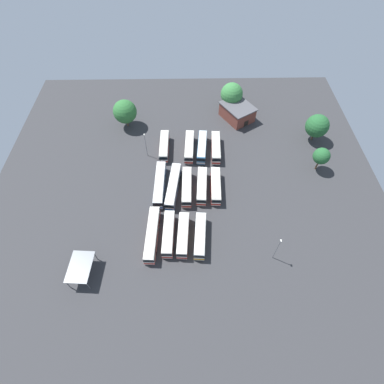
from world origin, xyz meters
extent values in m
plane|color=#333335|center=(0.00, 0.00, 0.00)|extent=(109.72, 109.72, 0.00)
cube|color=silver|center=(-15.61, -6.91, 1.79)|extent=(11.34, 2.59, 2.97)
cube|color=beige|center=(-15.61, -6.91, 3.34)|extent=(10.88, 2.39, 0.14)
cube|color=black|center=(-15.61, -6.91, 2.26)|extent=(11.40, 2.63, 0.95)
cube|color=red|center=(-15.61, -6.91, 0.95)|extent=(11.40, 2.63, 0.59)
cube|color=black|center=(-9.93, -6.95, 2.36)|extent=(0.08, 2.06, 1.09)
cylinder|color=black|center=(-12.09, -5.78, 0.50)|extent=(1.00, 0.31, 1.00)
cylinder|color=black|center=(-12.10, -8.09, 0.50)|extent=(1.00, 0.31, 1.00)
cylinder|color=black|center=(-19.11, -5.73, 0.50)|extent=(1.00, 0.31, 1.00)
cylinder|color=black|center=(-19.12, -8.04, 0.50)|extent=(1.00, 0.31, 1.00)
cube|color=silver|center=(-15.21, 0.79, 1.79)|extent=(11.77, 3.08, 2.97)
cube|color=beige|center=(-15.21, 0.79, 3.34)|extent=(11.29, 2.85, 0.14)
cube|color=black|center=(-15.21, 0.79, 2.26)|extent=(11.83, 3.12, 0.95)
cube|color=red|center=(-15.21, 0.79, 0.95)|extent=(11.83, 3.12, 0.59)
cube|color=black|center=(-9.38, 0.51, 2.36)|extent=(0.16, 2.06, 1.09)
cylinder|color=black|center=(-11.55, 1.77, 0.50)|extent=(1.01, 0.35, 1.00)
cylinder|color=black|center=(-11.66, -0.54, 0.50)|extent=(1.01, 0.35, 1.00)
cylinder|color=black|center=(-18.77, 2.12, 0.50)|extent=(1.01, 0.35, 1.00)
cylinder|color=black|center=(-18.88, -0.18, 0.50)|extent=(1.01, 0.35, 1.00)
cube|color=teal|center=(-15.07, 4.66, 1.79)|extent=(12.02, 3.57, 2.97)
cube|color=beige|center=(-15.07, 4.66, 3.34)|extent=(11.53, 3.33, 0.14)
cube|color=black|center=(-15.07, 4.66, 2.26)|extent=(12.09, 3.61, 0.95)
cube|color=silver|center=(-15.07, 4.66, 0.95)|extent=(12.09, 3.61, 0.59)
cube|color=black|center=(-9.16, 4.12, 2.36)|extent=(0.25, 2.05, 1.09)
cylinder|color=black|center=(-11.31, 5.48, 0.50)|extent=(1.02, 0.39, 1.00)
cylinder|color=black|center=(-11.52, 3.18, 0.50)|extent=(1.02, 0.39, 1.00)
cylinder|color=black|center=(-18.63, 6.14, 0.50)|extent=(1.02, 0.39, 1.00)
cylinder|color=black|center=(-18.83, 3.85, 0.50)|extent=(1.02, 0.39, 1.00)
cube|color=silver|center=(-14.80, 8.87, 1.79)|extent=(11.57, 2.98, 2.97)
cube|color=beige|center=(-14.80, 8.87, 3.34)|extent=(11.10, 2.76, 0.14)
cube|color=black|center=(-14.80, 8.87, 2.26)|extent=(11.63, 3.02, 0.95)
cube|color=red|center=(-14.80, 8.87, 0.95)|extent=(11.63, 3.02, 0.59)
cube|color=black|center=(-9.05, 8.63, 2.36)|extent=(0.15, 2.06, 1.09)
cylinder|color=black|center=(-11.19, 9.88, 0.50)|extent=(1.01, 0.34, 1.00)
cylinder|color=black|center=(-11.29, 7.57, 0.50)|extent=(1.01, 0.34, 1.00)
cylinder|color=black|center=(-18.30, 10.17, 0.50)|extent=(1.01, 0.34, 1.00)
cylinder|color=black|center=(-18.40, 7.87, 0.50)|extent=(1.01, 0.34, 1.00)
cube|color=silver|center=(-0.71, -7.57, 1.79)|extent=(14.49, 2.88, 2.97)
cube|color=beige|center=(-0.71, -7.57, 3.34)|extent=(13.91, 2.66, 0.14)
cube|color=black|center=(-0.71, -7.57, 2.26)|extent=(14.56, 2.92, 0.95)
cube|color=#1E56A8|center=(-0.71, -7.57, 0.95)|extent=(14.56, 2.92, 0.59)
cube|color=black|center=(6.52, -7.76, 2.36)|extent=(0.11, 2.06, 1.09)
cube|color=#47474C|center=(-2.30, -7.53, 1.79)|extent=(0.97, 2.58, 2.86)
cylinder|color=black|center=(3.79, -6.53, 0.50)|extent=(1.01, 0.33, 1.00)
cylinder|color=black|center=(3.73, -8.84, 0.50)|extent=(1.01, 0.33, 1.00)
cylinder|color=black|center=(-5.15, -6.30, 0.50)|extent=(1.01, 0.33, 1.00)
cylinder|color=black|center=(-5.21, -8.60, 0.50)|extent=(1.01, 0.33, 1.00)
cube|color=silver|center=(0.04, -3.83, 1.79)|extent=(14.63, 4.29, 2.97)
cube|color=beige|center=(0.04, -3.83, 3.34)|extent=(14.03, 4.01, 0.14)
cube|color=black|center=(0.04, -3.83, 2.26)|extent=(14.71, 4.33, 0.95)
cube|color=#1E56A8|center=(0.04, -3.83, 0.95)|extent=(14.71, 4.33, 0.59)
cube|color=black|center=(7.21, -4.73, 2.36)|extent=(0.32, 2.05, 1.09)
cube|color=#47474C|center=(-1.54, -3.64, 1.79)|extent=(1.21, 2.65, 2.86)
cylinder|color=black|center=(4.62, -3.25, 0.50)|extent=(1.03, 0.42, 1.00)
cylinder|color=black|center=(4.33, -5.53, 0.50)|extent=(1.03, 0.42, 1.00)
cylinder|color=black|center=(-4.26, -2.13, 0.50)|extent=(1.03, 0.42, 1.00)
cylinder|color=black|center=(-4.54, -4.42, 0.50)|extent=(1.03, 0.42, 1.00)
cube|color=silver|center=(0.30, -0.09, 1.79)|extent=(12.13, 2.78, 2.97)
cube|color=beige|center=(0.30, -0.09, 3.34)|extent=(11.65, 2.57, 0.14)
cube|color=black|center=(0.30, -0.09, 2.26)|extent=(12.19, 2.82, 0.95)
cube|color=red|center=(0.30, -0.09, 0.95)|extent=(12.19, 2.82, 0.59)
cube|color=black|center=(6.35, -0.23, 2.36)|extent=(0.11, 2.06, 1.09)
cylinder|color=black|center=(4.07, 0.97, 0.50)|extent=(1.01, 0.32, 1.00)
cylinder|color=black|center=(4.01, -1.33, 0.50)|extent=(1.01, 0.32, 1.00)
cylinder|color=black|center=(-3.42, 1.14, 0.50)|extent=(1.01, 0.32, 1.00)
cylinder|color=black|center=(-3.47, -1.16, 0.50)|extent=(1.01, 0.32, 1.00)
cube|color=silver|center=(0.07, 4.05, 1.79)|extent=(11.50, 3.26, 2.97)
cube|color=beige|center=(0.07, 4.05, 3.34)|extent=(11.03, 3.03, 0.14)
cube|color=black|center=(0.07, 4.05, 2.26)|extent=(11.56, 3.30, 0.95)
cube|color=red|center=(0.07, 4.05, 0.95)|extent=(11.56, 3.30, 0.59)
cube|color=black|center=(5.74, 3.67, 2.36)|extent=(0.20, 2.05, 1.09)
cylinder|color=black|center=(3.66, 4.97, 0.50)|extent=(1.02, 0.37, 1.00)
cylinder|color=black|center=(3.50, 2.67, 0.50)|extent=(1.02, 0.37, 1.00)
cylinder|color=black|center=(-3.37, 5.44, 0.50)|extent=(1.02, 0.37, 1.00)
cylinder|color=black|center=(-3.52, 3.14, 0.50)|extent=(1.02, 0.37, 1.00)
cube|color=silver|center=(0.16, 7.86, 1.79)|extent=(11.33, 2.97, 2.97)
cube|color=beige|center=(0.16, 7.86, 3.34)|extent=(10.87, 2.75, 0.14)
cube|color=black|center=(0.16, 7.86, 2.26)|extent=(11.38, 3.01, 0.95)
cube|color=red|center=(0.16, 7.86, 0.95)|extent=(11.38, 3.01, 0.59)
cube|color=black|center=(5.78, 7.63, 2.36)|extent=(0.14, 2.06, 1.09)
cylinder|color=black|center=(3.69, 8.87, 0.50)|extent=(1.01, 0.34, 1.00)
cylinder|color=black|center=(3.59, 6.56, 0.50)|extent=(1.01, 0.34, 1.00)
cylinder|color=black|center=(-3.27, 9.15, 0.50)|extent=(1.01, 0.34, 1.00)
cylinder|color=black|center=(-3.37, 6.85, 0.50)|extent=(1.01, 0.34, 1.00)
cube|color=silver|center=(14.94, -8.66, 1.79)|extent=(14.53, 3.16, 2.97)
cube|color=beige|center=(14.94, -8.66, 3.34)|extent=(13.94, 2.93, 0.14)
cube|color=black|center=(14.94, -8.66, 2.26)|extent=(14.60, 3.20, 0.95)
cube|color=red|center=(14.94, -8.66, 0.95)|extent=(14.60, 3.20, 0.59)
cube|color=black|center=(22.16, -8.99, 2.36)|extent=(0.15, 2.06, 1.09)
cube|color=#47474C|center=(13.35, -8.59, 1.79)|extent=(1.01, 2.59, 2.86)
cylinder|color=black|center=(19.46, -7.72, 0.50)|extent=(1.01, 0.35, 1.00)
cylinder|color=black|center=(19.36, -10.02, 0.50)|extent=(1.01, 0.35, 1.00)
cylinder|color=black|center=(10.52, -7.31, 0.50)|extent=(1.01, 0.35, 1.00)
cylinder|color=black|center=(10.42, -9.61, 0.50)|extent=(1.01, 0.35, 1.00)
cube|color=silver|center=(14.82, -4.69, 1.79)|extent=(11.79, 2.91, 2.97)
cube|color=beige|center=(14.82, -4.69, 3.34)|extent=(11.31, 2.69, 0.14)
cube|color=black|center=(14.82, -4.69, 2.26)|extent=(11.85, 2.95, 0.95)
cube|color=red|center=(14.82, -4.69, 0.95)|extent=(11.85, 2.95, 0.59)
cube|color=black|center=(20.68, -4.89, 2.36)|extent=(0.13, 2.06, 1.09)
cylinder|color=black|center=(18.49, -3.66, 0.50)|extent=(1.01, 0.33, 1.00)
cylinder|color=black|center=(18.41, -5.96, 0.50)|extent=(1.01, 0.33, 1.00)
cylinder|color=black|center=(11.23, -3.41, 0.50)|extent=(1.01, 0.33, 1.00)
cylinder|color=black|center=(11.15, -5.71, 0.50)|extent=(1.01, 0.33, 1.00)
cube|color=silver|center=(15.24, -1.11, 1.79)|extent=(11.45, 3.16, 2.97)
cube|color=beige|center=(15.24, -1.11, 3.34)|extent=(10.99, 2.93, 0.14)
cube|color=black|center=(15.24, -1.11, 2.26)|extent=(11.51, 3.20, 0.95)
cube|color=red|center=(15.24, -1.11, 0.95)|extent=(11.51, 3.20, 0.59)
cube|color=black|center=(20.90, -1.44, 2.36)|extent=(0.18, 2.06, 1.09)
cylinder|color=black|center=(18.81, -0.17, 0.50)|extent=(1.02, 0.36, 1.00)
cylinder|color=black|center=(18.68, -2.47, 0.50)|extent=(1.02, 0.36, 1.00)
cylinder|color=black|center=(11.80, 0.24, 0.50)|extent=(1.02, 0.36, 1.00)
cylinder|color=black|center=(11.67, -2.06, 0.50)|extent=(1.02, 0.36, 1.00)
cube|color=silver|center=(15.50, 3.05, 1.79)|extent=(11.72, 3.38, 2.97)
cube|color=beige|center=(15.50, 3.05, 3.34)|extent=(11.25, 3.14, 0.14)
cube|color=black|center=(15.50, 3.05, 2.26)|extent=(11.78, 3.42, 0.95)
cube|color=orange|center=(15.50, 3.05, 0.95)|extent=(11.78, 3.42, 0.59)
cube|color=black|center=(21.27, 2.61, 2.36)|extent=(0.22, 2.05, 1.09)
cylinder|color=black|center=(19.16, 3.93, 0.50)|extent=(1.02, 0.38, 1.00)
cylinder|color=black|center=(18.98, 1.63, 0.50)|extent=(1.02, 0.38, 1.00)
cylinder|color=black|center=(12.01, 4.47, 0.50)|extent=(1.02, 0.38, 1.00)
cylinder|color=black|center=(11.83, 2.17, 0.50)|extent=(1.02, 0.38, 1.00)
cube|color=brown|center=(-30.76, 17.12, 2.37)|extent=(12.66, 12.04, 4.75)
cube|color=#4C4C51|center=(-30.76, 17.12, 4.93)|extent=(13.42, 12.76, 0.36)
cube|color=black|center=(-26.55, 19.78, 1.10)|extent=(1.01, 1.55, 2.20)
cube|color=slate|center=(23.77, -23.93, 3.70)|extent=(7.87, 5.53, 0.20)
cylinder|color=#59595B|center=(27.39, -21.93, 1.80)|extent=(0.20, 0.20, 3.60)
cylinder|color=#59595B|center=(27.11, -26.38, 1.80)|extent=(0.20, 0.20, 3.60)
cylinder|color=#59595B|center=(20.44, -21.49, 1.80)|extent=(0.20, 0.20, 3.60)
cylinder|color=#59595B|center=(20.16, -25.94, 1.80)|extent=(0.20, 0.20, 3.60)
cylinder|color=slate|center=(-13.57, -12.09, 4.16)|extent=(0.16, 0.16, 8.32)
cube|color=silver|center=(-13.57, -12.09, 8.50)|extent=(0.56, 0.28, 0.20)
cylinder|color=slate|center=(20.68, 20.22, 4.23)|extent=(0.16, 0.16, 8.46)
cube|color=silver|center=(20.68, 20.22, 8.64)|extent=(0.56, 0.28, 0.20)
cylinder|color=brown|center=(-19.71, 40.11, 1.31)|extent=(0.44, 0.44, 2.63)
sphere|color=#235B2D|center=(-19.71, 40.11, 5.63)|extent=(7.07, 7.07, 7.07)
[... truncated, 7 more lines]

